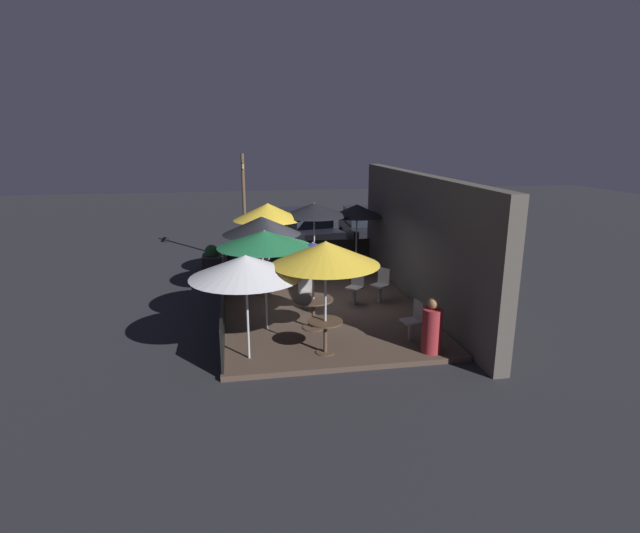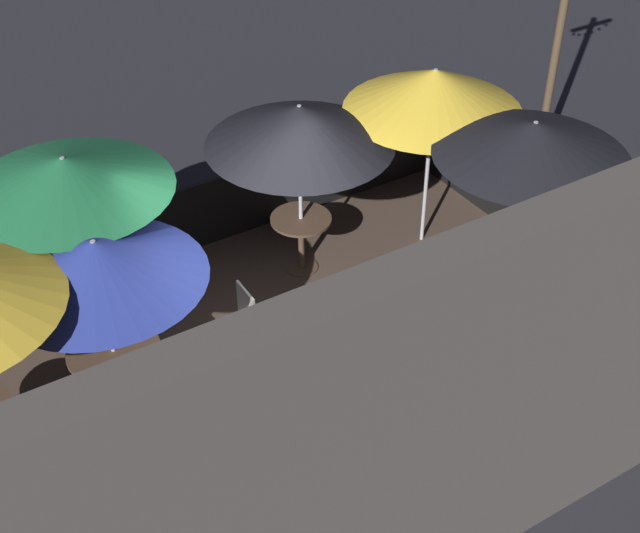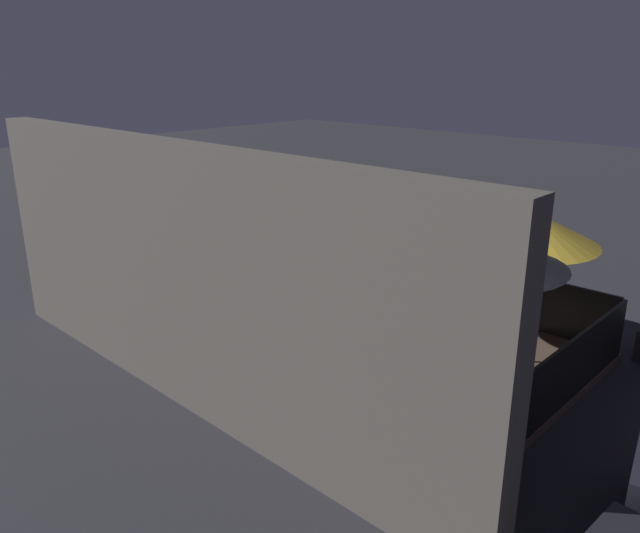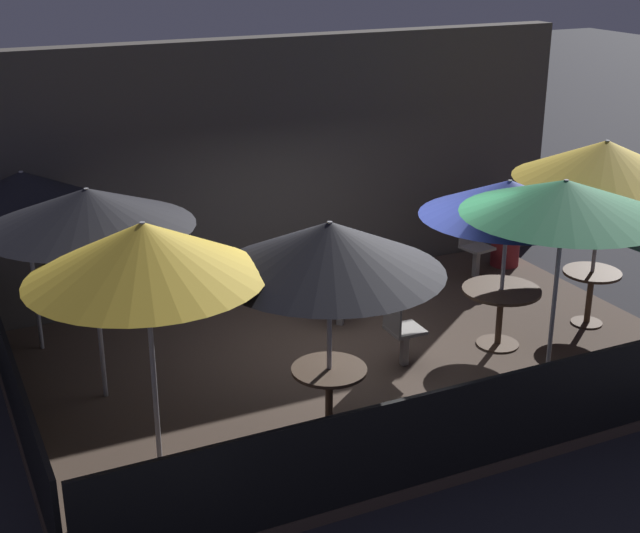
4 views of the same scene
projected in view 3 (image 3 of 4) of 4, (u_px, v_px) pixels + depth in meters
ground_plane at (329, 339)px, 10.83m from camera, size 60.00×60.00×0.00m
patio_deck at (329, 335)px, 10.81m from camera, size 7.98×5.27×0.12m
building_wall at (183, 280)px, 8.28m from camera, size 9.58×0.36×3.65m
fence_front at (417, 271)px, 12.43m from camera, size 7.78×0.05×0.95m
fence_side_left at (552, 385)px, 8.07m from camera, size 0.05×5.07×0.95m
patio_umbrella_0 at (225, 179)px, 12.50m from camera, size 2.26×2.26×2.46m
patio_umbrella_1 at (275, 205)px, 11.66m from camera, size 2.12×2.12×2.13m
patio_umbrella_2 at (435, 212)px, 10.45m from camera, size 2.25×2.25×2.32m
patio_umbrella_3 at (481, 249)px, 7.92m from camera, size 2.21×2.21×2.41m
patio_umbrella_4 at (523, 225)px, 9.09m from camera, size 2.21×2.21×2.46m
patio_umbrella_5 at (321, 180)px, 12.24m from camera, size 2.22×2.22×2.43m
patio_umbrella_6 at (285, 179)px, 13.68m from camera, size 2.29×2.29×2.24m
patio_umbrella_7 at (443, 300)px, 6.60m from camera, size 1.79×1.79×2.27m
dining_table_0 at (228, 257)px, 13.01m from camera, size 0.75×0.75×0.74m
dining_table_1 at (277, 271)px, 12.07m from camera, size 0.97×0.97×0.75m
dining_table_2 at (430, 293)px, 10.91m from camera, size 0.77×0.77×0.78m
patio_chair_0 at (149, 290)px, 11.34m from camera, size 0.46×0.46×0.92m
patio_chair_1 at (243, 332)px, 9.53m from camera, size 0.56×0.56×0.96m
patio_chair_2 at (329, 294)px, 11.16m from camera, size 0.41×0.41×0.92m
patio_chair_3 at (277, 317)px, 10.08m from camera, size 0.57×0.57×0.95m
patron_0 at (121, 281)px, 11.68m from camera, size 0.50×0.50×1.24m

